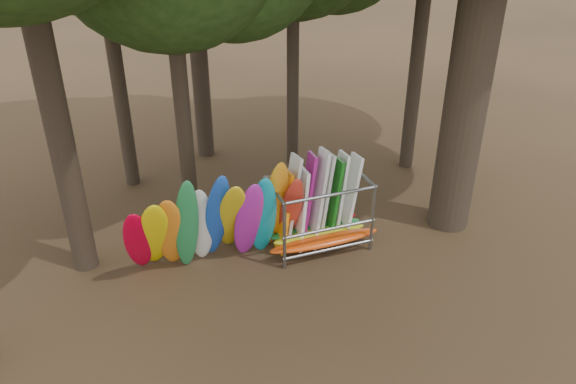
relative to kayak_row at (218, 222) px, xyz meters
name	(u,v)px	position (x,y,z in m)	size (l,w,h in m)	color
ground	(291,267)	(1.73, -0.74, -1.33)	(120.00, 120.00, 0.00)	#47331E
kayak_row	(218,222)	(0.00, 0.00, 0.00)	(4.75, 2.01, 3.10)	#C30022
storage_rack	(318,215)	(2.81, 0.02, -0.37)	(3.18, 1.51, 2.84)	slate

